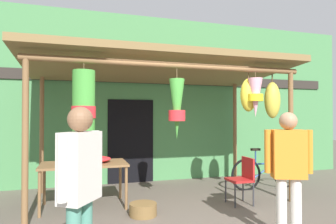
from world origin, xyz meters
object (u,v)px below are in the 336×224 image
object	(u,v)px
wicker_basket_by_table	(143,209)
customer_foreground	(288,165)
display_table	(84,167)
flower_heap_on_table	(91,159)
parked_bicycle	(267,173)
vendor_in_orange	(80,183)
folding_chair	(243,176)

from	to	relation	value
wicker_basket_by_table	customer_foreground	distance (m)	2.35
display_table	flower_heap_on_table	bearing A→B (deg)	-10.23
flower_heap_on_table	parked_bicycle	world-z (taller)	parked_bicycle
vendor_in_orange	customer_foreground	size ratio (longest dim) A/B	1.02
parked_bicycle	customer_foreground	size ratio (longest dim) A/B	1.06
flower_heap_on_table	parked_bicycle	distance (m)	3.82
folding_chair	wicker_basket_by_table	xyz separation A→B (m)	(-1.87, -0.08, -0.40)
wicker_basket_by_table	customer_foreground	world-z (taller)	customer_foreground
flower_heap_on_table	parked_bicycle	bearing A→B (deg)	3.31
vendor_in_orange	customer_foreground	xyz separation A→B (m)	(2.54, 0.36, -0.02)
display_table	folding_chair	distance (m)	2.86
customer_foreground	flower_heap_on_table	bearing A→B (deg)	135.71
folding_chair	wicker_basket_by_table	bearing A→B (deg)	-177.46
folding_chair	vendor_in_orange	world-z (taller)	vendor_in_orange
folding_chair	parked_bicycle	size ratio (longest dim) A/B	0.48
folding_chair	vendor_in_orange	size ratio (longest dim) A/B	0.50
vendor_in_orange	customer_foreground	bearing A→B (deg)	8.01
folding_chair	vendor_in_orange	xyz separation A→B (m)	(-2.87, -1.98, 0.49)
vendor_in_orange	flower_heap_on_table	bearing A→B (deg)	85.37
folding_chair	parked_bicycle	distance (m)	1.43
customer_foreground	vendor_in_orange	bearing A→B (deg)	-171.99
flower_heap_on_table	wicker_basket_by_table	bearing A→B (deg)	-43.07
display_table	vendor_in_orange	size ratio (longest dim) A/B	0.88
flower_heap_on_table	customer_foreground	distance (m)	3.25
vendor_in_orange	folding_chair	bearing A→B (deg)	34.58
wicker_basket_by_table	parked_bicycle	size ratio (longest dim) A/B	0.25
flower_heap_on_table	customer_foreground	xyz separation A→B (m)	(2.32, -2.27, 0.14)
wicker_basket_by_table	parked_bicycle	bearing A→B (deg)	17.54
flower_heap_on_table	wicker_basket_by_table	world-z (taller)	flower_heap_on_table
display_table	wicker_basket_by_table	world-z (taller)	display_table
vendor_in_orange	customer_foreground	world-z (taller)	vendor_in_orange
display_table	wicker_basket_by_table	bearing A→B (deg)	-39.98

